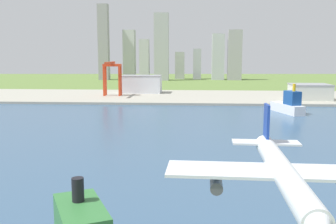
% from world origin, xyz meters
% --- Properties ---
extents(ground_plane, '(2400.00, 2400.00, 0.00)m').
position_xyz_m(ground_plane, '(0.00, 300.00, 0.00)').
color(ground_plane, olive).
extents(water_bay, '(840.00, 360.00, 0.15)m').
position_xyz_m(water_bay, '(0.00, 240.00, 0.07)').
color(water_bay, '#385675').
rests_on(water_bay, ground).
extents(industrial_pier, '(840.00, 140.00, 2.50)m').
position_xyz_m(industrial_pier, '(0.00, 490.00, 1.25)').
color(industrial_pier, '#A29F90').
rests_on(industrial_pier, ground).
extents(airplane_landing, '(36.67, 41.67, 11.94)m').
position_xyz_m(airplane_landing, '(25.33, 101.65, 32.00)').
color(airplane_landing, silver).
extents(ferry_boat, '(21.86, 41.92, 25.88)m').
position_xyz_m(ferry_boat, '(93.00, 375.72, 7.24)').
color(ferry_boat, white).
rests_on(ferry_boat, water_bay).
extents(port_crane_red, '(20.43, 45.06, 39.58)m').
position_xyz_m(port_crane_red, '(-83.27, 482.15, 30.62)').
color(port_crane_red, red).
rests_on(port_crane_red, industrial_pier).
extents(warehouse_main, '(50.15, 28.69, 21.95)m').
position_xyz_m(warehouse_main, '(-54.32, 521.01, 13.50)').
color(warehouse_main, silver).
rests_on(warehouse_main, industrial_pier).
extents(warehouse_annex, '(40.25, 34.04, 16.44)m').
position_xyz_m(warehouse_annex, '(135.81, 461.94, 10.74)').
color(warehouse_annex, silver).
rests_on(warehouse_annex, industrial_pier).
extents(distant_skyline, '(282.45, 62.15, 147.81)m').
position_xyz_m(distant_skyline, '(-43.44, 811.64, 52.57)').
color(distant_skyline, '#969499').
rests_on(distant_skyline, ground).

